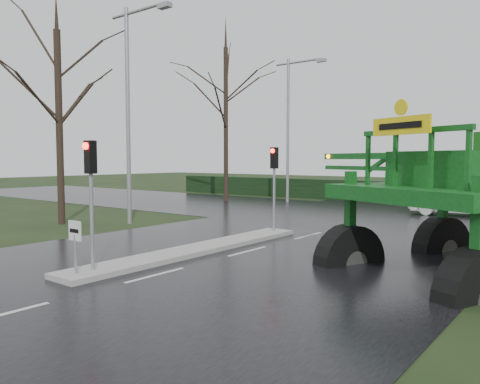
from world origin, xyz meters
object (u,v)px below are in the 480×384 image
Objects in this scene: crop_sprayer at (358,172)px; white_sedan at (454,216)px; keep_left_sign at (75,238)px; traffic_signal_mid at (274,171)px; street_light_left_far at (292,117)px; traffic_signal_near at (91,177)px; street_light_left_near at (132,95)px.

white_sedan is (-0.58, 13.95, -2.67)m from crop_sprayer.
keep_left_sign is 0.30× the size of white_sedan.
crop_sprayer reaches higher than traffic_signal_mid.
street_light_left_far is at bearing 107.78° from keep_left_sign.
white_sedan is (4.16, 20.25, -1.06)m from keep_left_sign.
traffic_signal_near is at bearing -90.00° from traffic_signal_mid.
crop_sprayer is at bearing 170.80° from white_sedan.
crop_sprayer is at bearing 53.04° from keep_left_sign.
traffic_signal_mid is 0.77× the size of white_sedan.
traffic_signal_near is 1.00× the size of traffic_signal_mid.
street_light_left_near is 12.16m from crop_sprayer.
white_sedan is at bearing 49.07° from street_light_left_near.
street_light_left_far is at bearing 150.94° from crop_sprayer.
street_light_left_far reaches higher than traffic_signal_near.
keep_left_sign is 23.11m from street_light_left_far.
traffic_signal_mid is at bearing 173.87° from crop_sprayer.
traffic_signal_mid is at bearing 12.21° from street_light_left_near.
traffic_signal_mid reaches higher than white_sedan.
traffic_signal_mid reaches higher than keep_left_sign.
traffic_signal_near is at bearing 90.00° from keep_left_sign.
crop_sprayer is (4.74, -2.70, 0.08)m from traffic_signal_mid.
street_light_left_far reaches higher than crop_sprayer.
street_light_left_near is 1.00× the size of street_light_left_far.
street_light_left_near is (-6.89, -1.49, 3.40)m from traffic_signal_mid.
keep_left_sign is 0.14× the size of crop_sprayer.
white_sedan is at bearing 115.90° from crop_sprayer.
traffic_signal_mid is 0.35× the size of street_light_left_far.
keep_left_sign is at bearing -90.00° from traffic_signal_near.
street_light_left_far is 19.43m from crop_sprayer.
traffic_signal_near is 0.35× the size of street_light_left_near.
crop_sprayer reaches higher than traffic_signal_near.
traffic_signal_near is at bearing -71.83° from street_light_left_far.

